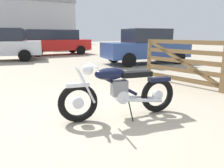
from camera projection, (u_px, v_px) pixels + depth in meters
name	position (u px, v px, depth m)	size (l,w,h in m)	color
ground_plane	(98.00, 117.00, 3.65)	(80.00, 80.00, 0.00)	tan
vintage_motorcycle	(119.00, 91.00, 3.57)	(2.07, 0.68, 0.94)	black
timber_gate	(191.00, 61.00, 5.73)	(0.68, 2.51, 1.60)	olive
pale_sedan_back	(55.00, 41.00, 15.04)	(4.78, 2.15, 1.74)	black
red_hatchback_near	(146.00, 46.00, 10.41)	(4.33, 2.19, 1.67)	black
silver_sedan_mid	(62.00, 40.00, 19.76)	(4.05, 2.14, 1.78)	black
dark_sedan_left	(9.00, 41.00, 17.27)	(4.90, 2.47, 1.74)	black
industrial_building	(16.00, 21.00, 35.43)	(18.74, 9.88, 13.93)	#B2B2B7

